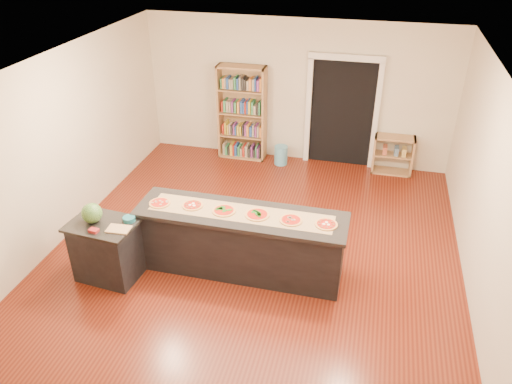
% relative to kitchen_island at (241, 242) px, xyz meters
% --- Properties ---
extents(room, '(6.00, 7.00, 2.80)m').
position_rel_kitchen_island_xyz_m(room, '(0.08, 0.32, 0.92)').
color(room, beige).
rests_on(room, ground).
extents(doorway, '(1.40, 0.09, 2.21)m').
position_rel_kitchen_island_xyz_m(doorway, '(0.98, 3.79, 0.72)').
color(doorway, black).
rests_on(doorway, room).
extents(kitchen_island, '(2.89, 0.78, 0.95)m').
position_rel_kitchen_island_xyz_m(kitchen_island, '(0.00, 0.00, 0.00)').
color(kitchen_island, black).
rests_on(kitchen_island, ground).
extents(side_counter, '(0.89, 0.65, 0.88)m').
position_rel_kitchen_island_xyz_m(side_counter, '(-1.75, -0.58, -0.03)').
color(side_counter, black).
rests_on(side_counter, ground).
extents(bookshelf, '(0.95, 0.34, 1.90)m').
position_rel_kitchen_island_xyz_m(bookshelf, '(-0.97, 3.60, 0.47)').
color(bookshelf, '#AB8153').
rests_on(bookshelf, ground).
extents(low_shelf, '(0.76, 0.32, 0.76)m').
position_rel_kitchen_island_xyz_m(low_shelf, '(2.04, 3.61, -0.10)').
color(low_shelf, '#AB8153').
rests_on(low_shelf, ground).
extents(waste_bin, '(0.26, 0.26, 0.39)m').
position_rel_kitchen_island_xyz_m(waste_bin, '(-0.13, 3.45, -0.29)').
color(waste_bin, '#559FBF').
rests_on(waste_bin, ground).
extents(kraft_paper, '(2.51, 0.46, 0.00)m').
position_rel_kitchen_island_xyz_m(kraft_paper, '(0.00, 0.00, 0.48)').
color(kraft_paper, '#9C7D50').
rests_on(kraft_paper, kitchen_island).
extents(watermelon, '(0.27, 0.27, 0.27)m').
position_rel_kitchen_island_xyz_m(watermelon, '(-1.88, -0.58, 0.54)').
color(watermelon, '#144214').
rests_on(watermelon, side_counter).
extents(cutting_board, '(0.31, 0.22, 0.02)m').
position_rel_kitchen_island_xyz_m(cutting_board, '(-1.46, -0.67, 0.41)').
color(cutting_board, tan).
rests_on(cutting_board, side_counter).
extents(package_red, '(0.13, 0.10, 0.04)m').
position_rel_kitchen_island_xyz_m(package_red, '(-1.75, -0.79, 0.42)').
color(package_red, maroon).
rests_on(package_red, side_counter).
extents(package_teal, '(0.17, 0.17, 0.06)m').
position_rel_kitchen_island_xyz_m(package_teal, '(-1.42, -0.44, 0.43)').
color(package_teal, '#195966').
rests_on(package_teal, side_counter).
extents(pizza_a, '(0.31, 0.31, 0.02)m').
position_rel_kitchen_island_xyz_m(pizza_a, '(-1.15, -0.04, 0.49)').
color(pizza_a, '#C4844B').
rests_on(pizza_a, kitchen_island).
extents(pizza_b, '(0.29, 0.29, 0.02)m').
position_rel_kitchen_island_xyz_m(pizza_b, '(-0.69, 0.01, 0.49)').
color(pizza_b, '#C4844B').
rests_on(pizza_b, kitchen_island).
extents(pizza_c, '(0.32, 0.32, 0.02)m').
position_rel_kitchen_island_xyz_m(pizza_c, '(-0.23, -0.01, 0.49)').
color(pizza_c, '#C4844B').
rests_on(pizza_c, kitchen_island).
extents(pizza_d, '(0.33, 0.33, 0.02)m').
position_rel_kitchen_island_xyz_m(pizza_d, '(0.23, -0.00, 0.49)').
color(pizza_d, '#C4844B').
rests_on(pizza_d, kitchen_island).
extents(pizza_e, '(0.31, 0.31, 0.02)m').
position_rel_kitchen_island_xyz_m(pizza_e, '(0.69, -0.03, 0.49)').
color(pizza_e, '#C4844B').
rests_on(pizza_e, kitchen_island).
extents(pizza_f, '(0.29, 0.29, 0.02)m').
position_rel_kitchen_island_xyz_m(pizza_f, '(1.15, -0.02, 0.49)').
color(pizza_f, '#C4844B').
rests_on(pizza_f, kitchen_island).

